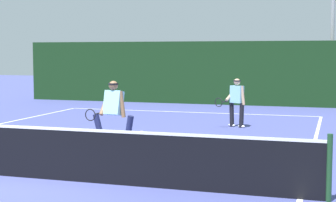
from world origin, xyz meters
The scene contains 10 objects.
ground_plane centered at (0.00, 0.00, 0.00)m, with size 80.00×80.00×0.00m, color #464D92.
court_line_baseline_far centered at (0.00, 11.81, 0.00)m, with size 10.17×0.10×0.01m, color white.
court_line_sideline_right centered at (5.09, 0.00, 0.00)m, with size 0.10×23.62×0.01m, color white.
court_line_service centered at (0.00, 6.02, 0.00)m, with size 8.29×0.10×0.01m, color white.
court_line_centre centered at (0.00, 3.20, 0.00)m, with size 0.10×6.40×0.01m, color white.
tennis_net centered at (0.00, 0.00, 0.51)m, with size 11.15×0.09×1.09m.
player_near centered at (0.36, 3.37, 0.93)m, with size 1.17×0.85×1.69m.
player_far centered at (2.57, 8.10, 0.85)m, with size 0.95×0.86×1.55m.
tennis_ball centered at (1.36, 3.34, 0.03)m, with size 0.07×0.07×0.07m, color #D1E033.
back_fence_windscreen centered at (0.00, 15.29, 1.44)m, with size 18.24×0.12×2.89m, color #153416.
Camera 1 is at (5.60, -8.81, 2.38)m, focal length 57.61 mm.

